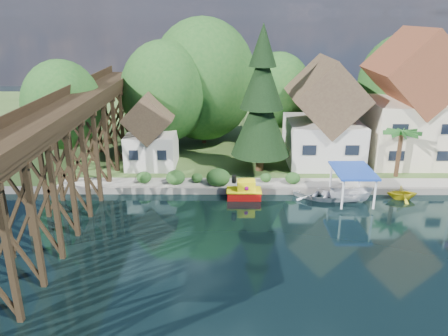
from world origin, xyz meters
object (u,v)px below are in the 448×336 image
at_px(conifer, 262,103).
at_px(boat_yellow, 402,192).
at_px(tugboat, 244,191).
at_px(trestle_bridge, 71,147).
at_px(boat_white_a, 318,193).
at_px(palm_tree, 402,134).
at_px(shed, 151,135).
at_px(house_center, 409,106).
at_px(house_left, 324,119).
at_px(boat_canopy, 351,188).

bearing_deg(conifer, boat_yellow, -26.78).
bearing_deg(conifer, tugboat, -106.48).
relative_size(trestle_bridge, conifer, 3.07).
xyz_separation_m(trestle_bridge, boat_white_a, (20.97, 1.87, -4.89)).
xyz_separation_m(conifer, palm_tree, (13.28, -1.71, -2.61)).
height_order(shed, boat_yellow, shed).
bearing_deg(house_center, house_left, -176.82).
height_order(trestle_bridge, shed, trestle_bridge).
xyz_separation_m(house_left, house_center, (9.00, 0.50, 1.28)).
bearing_deg(boat_white_a, boat_yellow, -64.31).
bearing_deg(shed, boat_yellow, -18.09).
relative_size(house_left, tugboat, 3.58).
relative_size(palm_tree, boat_yellow, 1.88).
bearing_deg(tugboat, conifer, 73.52).
relative_size(shed, palm_tree, 1.59).
bearing_deg(tugboat, palm_tree, 15.95).
bearing_deg(house_left, tugboat, -133.80).
distance_m(house_left, boat_yellow, 11.50).
bearing_deg(boat_yellow, shed, 74.22).
height_order(trestle_bridge, boat_white_a, trestle_bridge).
height_order(house_left, shed, house_left).
bearing_deg(palm_tree, tugboat, -164.05).
bearing_deg(trestle_bridge, tugboat, 7.30).
relative_size(boat_canopy, boat_yellow, 1.80).
distance_m(trestle_bridge, boat_white_a, 21.61).
relative_size(shed, boat_yellow, 2.98).
bearing_deg(house_center, boat_white_a, -139.39).
relative_size(tugboat, boat_canopy, 0.65).
height_order(conifer, tugboat, conifer).
distance_m(trestle_bridge, tugboat, 15.24).
xyz_separation_m(shed, boat_canopy, (18.63, -8.31, -2.53)).
height_order(house_left, boat_white_a, house_left).
bearing_deg(house_left, house_center, 3.18).
bearing_deg(boat_canopy, boat_white_a, 162.34).
bearing_deg(conifer, palm_tree, -7.34).
bearing_deg(palm_tree, trestle_bridge, -168.21).
relative_size(tugboat, boat_yellow, 1.17).
distance_m(house_center, boat_white_a, 15.71).
relative_size(house_left, conifer, 0.77).
distance_m(palm_tree, tugboat, 16.20).
bearing_deg(shed, conifer, -7.51).
distance_m(house_center, boat_canopy, 14.23).
height_order(trestle_bridge, tugboat, trestle_bridge).
distance_m(house_center, palm_tree, 6.00).
height_order(tugboat, boat_white_a, tugboat).
xyz_separation_m(house_left, boat_yellow, (5.38, -9.14, -4.44)).
bearing_deg(house_center, tugboat, -151.70).
bearing_deg(boat_yellow, house_center, -18.29).
bearing_deg(boat_canopy, conifer, 137.55).
relative_size(palm_tree, boat_white_a, 1.13).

